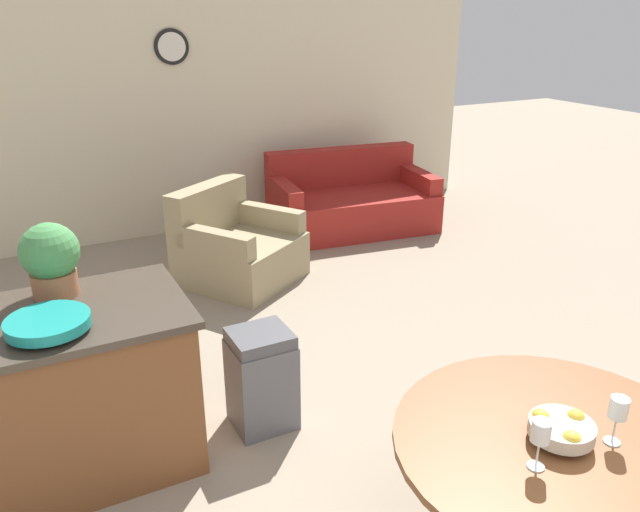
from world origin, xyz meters
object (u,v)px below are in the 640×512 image
dining_table (553,477)px  trash_bin (262,379)px  wine_glass_right (618,410)px  potted_plant (51,258)px  fruit_bowl (562,429)px  wine_glass_left (541,434)px  armchair (236,249)px  couch (351,203)px  teal_bowl (48,323)px  kitchen_island (65,395)px

dining_table → trash_bin: dining_table is taller
wine_glass_right → potted_plant: bearing=131.1°
fruit_bowl → wine_glass_left: wine_glass_left is taller
dining_table → armchair: (0.00, 3.65, -0.30)m
fruit_bowl → wine_glass_right: bearing=-29.2°
couch → teal_bowl: bearing=-130.9°
wine_glass_right → kitchen_island: bearing=135.6°
potted_plant → couch: potted_plant is taller
wine_glass_left → wine_glass_right: bearing=-5.0°
fruit_bowl → kitchen_island: size_ratio=0.19×
teal_bowl → trash_bin: (1.06, 0.08, -0.66)m
potted_plant → trash_bin: size_ratio=0.64×
kitchen_island → armchair: kitchen_island is taller
dining_table → trash_bin: 1.71m
wine_glass_left → armchair: 3.77m
fruit_bowl → armchair: (0.00, 3.65, -0.53)m
potted_plant → couch: size_ratio=0.21×
kitchen_island → dining_table: bearing=-45.7°
teal_bowl → couch: (3.29, 2.90, -0.68)m
fruit_bowl → armchair: size_ratio=0.20×
teal_bowl → fruit_bowl: bearing=-42.1°
wine_glass_right → trash_bin: 1.94m
teal_bowl → potted_plant: (0.08, 0.42, 0.16)m
wine_glass_left → teal_bowl: teal_bowl is taller
armchair → wine_glass_right: bearing=-120.0°
kitchen_island → armchair: size_ratio=1.04×
fruit_bowl → teal_bowl: size_ratio=0.65×
dining_table → potted_plant: 2.55m
dining_table → teal_bowl: (-1.66, 1.50, 0.38)m
teal_bowl → couch: bearing=41.5°
trash_bin → couch: couch is taller
dining_table → couch: size_ratio=0.69×
wine_glass_right → teal_bowl: bearing=138.9°
kitchen_island → teal_bowl: (-0.02, -0.18, 0.50)m
fruit_bowl → wine_glass_left: bearing=-161.1°
potted_plant → wine_glass_left: bearing=-54.8°
wine_glass_left → teal_bowl: size_ratio=0.53×
teal_bowl → couch: 4.44m
kitchen_island → potted_plant: bearing=76.8°
kitchen_island → trash_bin: 1.06m
potted_plant → trash_bin: 1.33m
trash_bin → armchair: size_ratio=0.49×
kitchen_island → potted_plant: potted_plant is taller
wine_glass_right → teal_bowl: (-1.83, 1.60, 0.06)m
potted_plant → fruit_bowl: bearing=-50.4°
dining_table → armchair: bearing=89.9°
kitchen_island → fruit_bowl: bearing=-45.7°
potted_plant → armchair: (1.59, 1.73, -0.84)m
kitchen_island → potted_plant: size_ratio=3.33×
wine_glass_right → trash_bin: size_ratio=0.33×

